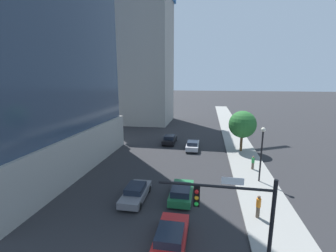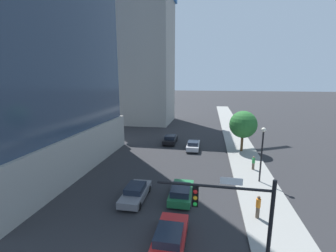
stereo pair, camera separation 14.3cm
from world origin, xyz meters
name	(u,v)px [view 2 (the right image)]	position (x,y,z in m)	size (l,w,h in m)	color
sidewalk	(247,163)	(8.87, 20.00, 0.07)	(4.18, 120.00, 0.15)	gray
construction_building	(139,50)	(-12.70, 45.25, 17.11)	(22.14, 13.01, 38.06)	#9E9B93
traffic_light_pole	(233,209)	(5.32, 2.54, 3.96)	(5.87, 0.48, 5.52)	black
street_lamp	(262,147)	(9.27, 14.62, 3.85)	(0.44, 0.44, 5.62)	black
street_tree	(243,125)	(8.81, 24.73, 4.06)	(3.86, 3.86, 5.86)	brown
car_silver	(193,145)	(1.82, 24.52, 0.70)	(1.78, 4.42, 1.41)	#B7B7BC
car_red	(170,238)	(1.82, 4.01, 0.69)	(1.92, 4.56, 1.40)	red
car_green	(181,192)	(1.82, 9.89, 0.70)	(1.87, 4.20, 1.41)	#1E6638
car_gray	(136,192)	(-2.13, 9.20, 0.67)	(1.78, 4.47, 1.34)	slate
car_black	(170,139)	(-2.13, 27.27, 0.69)	(1.88, 4.44, 1.39)	black
pedestrian_green_shirt	(253,163)	(9.21, 17.81, 0.95)	(0.34, 0.34, 1.57)	brown
pedestrian_orange_shirt	(258,207)	(7.82, 8.06, 1.06)	(0.34, 0.34, 1.77)	brown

